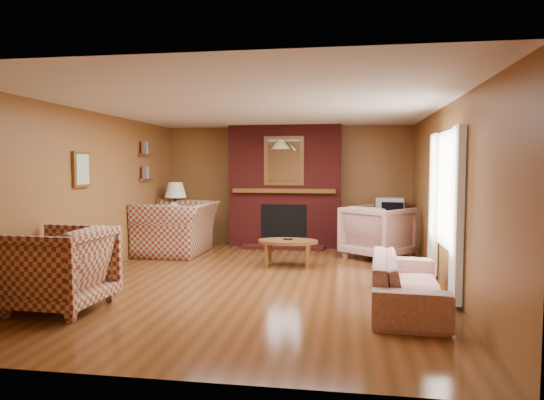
% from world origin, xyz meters
% --- Properties ---
extents(floor, '(6.50, 6.50, 0.00)m').
position_xyz_m(floor, '(0.00, 0.00, 0.00)').
color(floor, '#4D2A10').
rests_on(floor, ground).
extents(ceiling, '(6.50, 6.50, 0.00)m').
position_xyz_m(ceiling, '(0.00, 0.00, 2.40)').
color(ceiling, silver).
rests_on(ceiling, wall_back).
extents(wall_back, '(6.50, 0.00, 6.50)m').
position_xyz_m(wall_back, '(0.00, 3.25, 1.20)').
color(wall_back, brown).
rests_on(wall_back, floor).
extents(wall_front, '(6.50, 0.00, 6.50)m').
position_xyz_m(wall_front, '(0.00, -3.25, 1.20)').
color(wall_front, brown).
rests_on(wall_front, floor).
extents(wall_left, '(0.00, 6.50, 6.50)m').
position_xyz_m(wall_left, '(-2.50, 0.00, 1.20)').
color(wall_left, brown).
rests_on(wall_left, floor).
extents(wall_right, '(0.00, 6.50, 6.50)m').
position_xyz_m(wall_right, '(2.50, 0.00, 1.20)').
color(wall_right, brown).
rests_on(wall_right, floor).
extents(fireplace, '(2.20, 0.82, 2.40)m').
position_xyz_m(fireplace, '(0.00, 2.98, 1.18)').
color(fireplace, '#4F1411').
rests_on(fireplace, floor).
extents(window_right, '(0.10, 1.85, 2.00)m').
position_xyz_m(window_right, '(2.45, -0.20, 1.13)').
color(window_right, beige).
rests_on(window_right, wall_right).
extents(bookshelf, '(0.09, 0.55, 0.71)m').
position_xyz_m(bookshelf, '(-2.44, 1.90, 1.67)').
color(bookshelf, brown).
rests_on(bookshelf, wall_left).
extents(botanical_print, '(0.05, 0.40, 0.50)m').
position_xyz_m(botanical_print, '(-2.47, -0.30, 1.55)').
color(botanical_print, brown).
rests_on(botanical_print, wall_left).
extents(pendant_light, '(0.36, 0.36, 0.48)m').
position_xyz_m(pendant_light, '(0.00, 2.30, 2.00)').
color(pendant_light, black).
rests_on(pendant_light, ceiling).
extents(plaid_loveseat, '(1.28, 1.46, 0.94)m').
position_xyz_m(plaid_loveseat, '(-1.85, 1.84, 0.47)').
color(plaid_loveseat, maroon).
rests_on(plaid_loveseat, floor).
extents(plaid_armchair, '(1.06, 1.04, 0.93)m').
position_xyz_m(plaid_armchair, '(-1.95, -1.72, 0.46)').
color(plaid_armchair, maroon).
rests_on(plaid_armchair, floor).
extents(floral_sofa, '(0.89, 2.00, 0.57)m').
position_xyz_m(floral_sofa, '(1.90, -1.02, 0.28)').
color(floral_sofa, '#B5A78D').
rests_on(floral_sofa, floor).
extents(floral_armchair, '(1.39, 1.40, 0.92)m').
position_xyz_m(floral_armchair, '(1.75, 1.90, 0.46)').
color(floral_armchair, '#B5A78D').
rests_on(floral_armchair, floor).
extents(coffee_table, '(0.95, 0.59, 0.45)m').
position_xyz_m(coffee_table, '(0.30, 0.95, 0.38)').
color(coffee_table, brown).
rests_on(coffee_table, floor).
extents(side_table, '(0.45, 0.45, 0.59)m').
position_xyz_m(side_table, '(-2.10, 2.45, 0.30)').
color(side_table, brown).
rests_on(side_table, floor).
extents(table_lamp, '(0.42, 0.42, 0.69)m').
position_xyz_m(table_lamp, '(-2.10, 2.45, 0.97)').
color(table_lamp, white).
rests_on(table_lamp, side_table).
extents(tv_stand, '(0.49, 0.45, 0.53)m').
position_xyz_m(tv_stand, '(2.05, 2.80, 0.26)').
color(tv_stand, black).
rests_on(tv_stand, floor).
extents(crt_tv, '(0.59, 0.59, 0.47)m').
position_xyz_m(crt_tv, '(2.05, 2.79, 0.77)').
color(crt_tv, '#A4A6AC').
rests_on(crt_tv, tv_stand).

